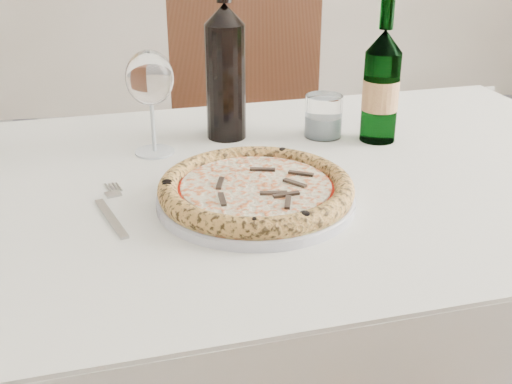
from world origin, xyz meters
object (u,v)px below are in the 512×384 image
(tumbler, at_px, (323,119))
(beer_bottle, at_px, (381,86))
(dining_table, at_px, (246,226))
(wine_glass, at_px, (150,80))
(wine_bottle, at_px, (225,70))
(chair_far, at_px, (239,136))
(pizza, at_px, (256,188))
(plate, at_px, (256,199))

(tumbler, distance_m, beer_bottle, 0.13)
(dining_table, height_order, beer_bottle, beer_bottle)
(tumbler, bearing_deg, beer_bottle, -21.90)
(wine_glass, relative_size, wine_bottle, 0.61)
(tumbler, distance_m, wine_bottle, 0.21)
(chair_far, bearing_deg, wine_bottle, -100.14)
(pizza, bearing_deg, wine_bottle, 90.96)
(dining_table, height_order, chair_far, chair_far)
(plate, bearing_deg, chair_far, 83.52)
(beer_bottle, bearing_deg, chair_far, 104.12)
(wine_glass, height_order, tumbler, wine_glass)
(wine_glass, height_order, beer_bottle, beer_bottle)
(pizza, distance_m, tumbler, 0.34)
(plate, xyz_separation_m, wine_glass, (-0.15, 0.25, 0.13))
(pizza, height_order, wine_glass, wine_glass)
(dining_table, height_order, pizza, pizza)
(chair_far, height_order, wine_bottle, wine_bottle)
(dining_table, relative_size, chair_far, 1.61)
(dining_table, xyz_separation_m, plate, (0.00, -0.10, 0.10))
(plate, xyz_separation_m, pizza, (-0.00, -0.00, 0.02))
(chair_far, height_order, wine_glass, wine_glass)
(beer_bottle, bearing_deg, wine_bottle, 166.91)
(dining_table, bearing_deg, wine_glass, 135.18)
(chair_far, bearing_deg, plate, -96.48)
(pizza, xyz_separation_m, beer_bottle, (0.28, 0.24, 0.08))
(plate, distance_m, pizza, 0.02)
(plate, height_order, beer_bottle, beer_bottle)
(dining_table, height_order, plate, plate)
(wine_bottle, bearing_deg, plate, -89.04)
(chair_far, height_order, pizza, chair_far)
(chair_far, xyz_separation_m, plate, (-0.11, -0.93, 0.23))
(wine_bottle, bearing_deg, wine_glass, -155.34)
(dining_table, bearing_deg, tumbler, 45.42)
(dining_table, xyz_separation_m, tumbler, (0.18, 0.18, 0.12))
(chair_far, height_order, beer_bottle, beer_bottle)
(plate, bearing_deg, wine_glass, 120.84)
(dining_table, relative_size, tumbler, 18.40)
(chair_far, relative_size, pizza, 3.14)
(plate, height_order, wine_bottle, wine_bottle)
(chair_far, xyz_separation_m, wine_glass, (-0.25, -0.69, 0.36))
(chair_far, xyz_separation_m, pizza, (-0.11, -0.93, 0.25))
(pizza, height_order, beer_bottle, beer_bottle)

